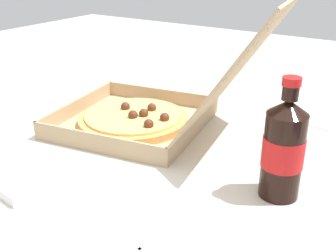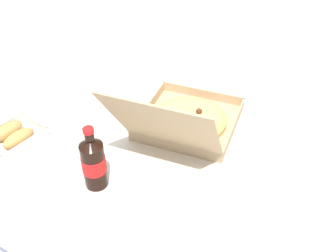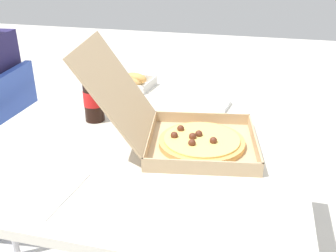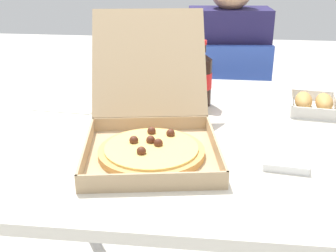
% 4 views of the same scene
% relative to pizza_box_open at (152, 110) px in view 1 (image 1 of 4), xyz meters
% --- Properties ---
extents(dining_table, '(1.13, 1.05, 0.71)m').
position_rel_pizza_box_open_xyz_m(dining_table, '(0.07, 0.15, -0.12)').
color(dining_table, silver).
rests_on(dining_table, ground_plane).
extents(pizza_box_open, '(0.43, 0.58, 0.33)m').
position_rel_pizza_box_open_xyz_m(pizza_box_open, '(0.00, 0.00, 0.00)').
color(pizza_box_open, tan).
rests_on(pizza_box_open, dining_table).
extents(cola_bottle, '(0.07, 0.07, 0.22)m').
position_rel_pizza_box_open_xyz_m(cola_bottle, '(0.12, 0.37, 0.04)').
color(cola_bottle, black).
rests_on(cola_bottle, dining_table).
extents(paper_menu, '(0.22, 0.17, 0.00)m').
position_rel_pizza_box_open_xyz_m(paper_menu, '(-0.34, 0.31, -0.05)').
color(paper_menu, white).
rests_on(paper_menu, dining_table).
extents(napkin_pile, '(0.12, 0.12, 0.02)m').
position_rel_pizza_box_open_xyz_m(napkin_pile, '(0.35, -0.05, -0.04)').
color(napkin_pile, white).
rests_on(napkin_pile, dining_table).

